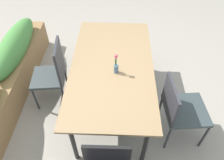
% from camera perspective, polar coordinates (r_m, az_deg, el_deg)
% --- Properties ---
extents(ground_plane, '(12.00, 12.00, 0.00)m').
position_cam_1_polar(ground_plane, '(3.16, 0.16, -6.32)').
color(ground_plane, gray).
extents(dining_table, '(1.88, 0.99, 0.78)m').
position_cam_1_polar(dining_table, '(2.62, -0.00, 3.33)').
color(dining_table, '#8C704C').
rests_on(dining_table, ground).
extents(chair_far_side, '(0.47, 0.47, 0.96)m').
position_cam_1_polar(chair_far_side, '(2.95, -15.51, 2.11)').
color(chair_far_side, '#363D3D').
rests_on(chair_far_side, ground).
extents(chair_near_left, '(0.52, 0.52, 0.89)m').
position_cam_1_polar(chair_near_left, '(2.58, 17.79, -7.06)').
color(chair_near_left, '#313B3D').
rests_on(chair_near_left, ground).
extents(flower_vase, '(0.05, 0.05, 0.26)m').
position_cam_1_polar(flower_vase, '(2.41, 1.09, 4.00)').
color(flower_vase, slate).
rests_on(flower_vase, dining_table).
extents(planter_box, '(3.19, 0.36, 0.78)m').
position_cam_1_polar(planter_box, '(3.19, -27.51, -2.61)').
color(planter_box, olive).
rests_on(planter_box, ground).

